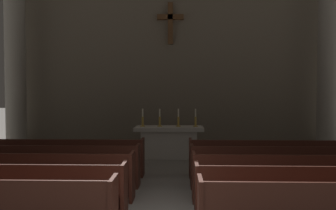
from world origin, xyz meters
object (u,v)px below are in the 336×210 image
at_px(pew_left_row_4, 52,165).
at_px(altar, 169,141).
at_px(pew_right_row_2, 315,192).
at_px(pew_left_row_3, 33,176).
at_px(column_left_fourth, 15,47).
at_px(candlestick_outer_right, 196,121).
at_px(column_right_fourth, 329,46).
at_px(candlestick_inner_right, 178,121).
at_px(pew_right_row_5, 269,158).
at_px(candlestick_outer_left, 143,121).
at_px(pew_right_row_4, 280,167).
at_px(pew_left_row_5, 66,157).
at_px(pew_left_row_2, 9,190).
at_px(pew_right_row_3, 295,178).
at_px(candlestick_inner_left, 160,121).

bearing_deg(pew_left_row_4, altar, 54.01).
bearing_deg(pew_right_row_2, pew_left_row_3, 168.90).
relative_size(column_left_fourth, altar, 3.45).
bearing_deg(pew_left_row_3, candlestick_outer_right, 53.00).
height_order(column_right_fourth, candlestick_inner_right, column_right_fourth).
distance_m(pew_left_row_3, pew_right_row_2, 5.20).
height_order(pew_right_row_5, candlestick_inner_right, candlestick_inner_right).
relative_size(pew_left_row_4, candlestick_outer_left, 6.94).
xyz_separation_m(pew_right_row_2, pew_right_row_5, (0.00, 3.00, 0.00)).
bearing_deg(candlestick_outer_left, pew_right_row_4, -45.92).
bearing_deg(pew_right_row_2, pew_right_row_5, 90.00).
relative_size(column_right_fourth, altar, 3.45).
distance_m(pew_left_row_4, column_left_fourth, 6.27).
bearing_deg(pew_left_row_5, column_right_fourth, 23.80).
relative_size(pew_right_row_4, altar, 1.80).
xyz_separation_m(pew_left_row_3, column_left_fourth, (-2.89, 5.53, 3.23)).
bearing_deg(candlestick_inner_right, pew_left_row_3, -122.28).
bearing_deg(pew_left_row_2, column_right_fourth, 39.23).
height_order(candlestick_inner_right, candlestick_outer_right, same).
height_order(pew_left_row_2, column_right_fourth, column_right_fourth).
distance_m(pew_left_row_3, pew_left_row_4, 1.00).
bearing_deg(column_left_fourth, pew_right_row_3, -34.65).
relative_size(pew_left_row_3, candlestick_outer_right, 6.94).
height_order(pew_right_row_3, candlestick_inner_left, candlestick_inner_left).
relative_size(pew_left_row_5, candlestick_inner_left, 6.94).
height_order(pew_left_row_3, candlestick_outer_right, candlestick_outer_right).
bearing_deg(pew_right_row_2, column_left_fourth, 140.77).
bearing_deg(pew_right_row_3, candlestick_outer_right, 110.66).
bearing_deg(column_left_fourth, candlestick_inner_right, -10.01).
bearing_deg(candlestick_inner_left, column_left_fourth, 168.85).
bearing_deg(pew_right_row_4, pew_left_row_2, -158.58).
distance_m(pew_right_row_4, candlestick_inner_right, 4.23).
relative_size(column_left_fourth, candlestick_inner_right, 13.31).
height_order(pew_left_row_3, pew_right_row_3, same).
distance_m(pew_right_row_2, candlestick_inner_right, 6.00).
distance_m(pew_left_row_4, candlestick_outer_right, 4.94).
bearing_deg(candlestick_inner_right, pew_left_row_2, -117.34).
distance_m(column_right_fourth, candlestick_inner_left, 6.36).
distance_m(pew_left_row_4, candlestick_inner_left, 4.23).
height_order(pew_left_row_3, pew_right_row_5, same).
bearing_deg(column_right_fourth, pew_right_row_4, -122.58).
bearing_deg(candlestick_outer_left, candlestick_inner_left, 0.00).
height_order(pew_left_row_5, pew_right_row_3, same).
bearing_deg(altar, candlestick_inner_right, 0.00).
bearing_deg(pew_right_row_4, altar, 125.99).
relative_size(pew_right_row_3, candlestick_inner_left, 6.94).
distance_m(pew_left_row_2, candlestick_inner_right, 6.25).
relative_size(column_right_fourth, candlestick_inner_right, 13.31).
distance_m(pew_left_row_3, pew_right_row_3, 5.10).
bearing_deg(column_right_fourth, pew_left_row_3, -145.35).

